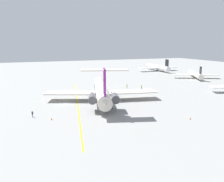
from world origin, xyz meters
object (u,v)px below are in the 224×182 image
object	(u,v)px
airliner_far_left	(157,67)
ground_crew_near_nose	(141,86)
airliner_mid_left	(195,74)
safety_cone_nose	(190,118)
ground_crew_near_tail	(127,85)
main_jetliner	(102,91)
safety_cone_wingtip	(52,119)
ground_crew_portside	(32,113)

from	to	relation	value
airliner_far_left	ground_crew_near_nose	distance (m)	72.78
airliner_mid_left	safety_cone_nose	xyz separation A→B (m)	(62.10, -53.96, -2.01)
airliner_mid_left	ground_crew_near_tail	xyz separation A→B (m)	(13.88, -49.95, -1.15)
airliner_far_left	safety_cone_nose	xyz separation A→B (m)	(102.01, -53.35, -2.39)
airliner_mid_left	safety_cone_nose	distance (m)	82.30
ground_crew_near_tail	safety_cone_nose	world-z (taller)	ground_crew_near_tail
main_jetliner	airliner_mid_left	world-z (taller)	main_jetliner
main_jetliner	ground_crew_near_tail	world-z (taller)	main_jetliner
ground_crew_near_nose	safety_cone_nose	xyz separation A→B (m)	(44.15, -9.23, -0.86)
main_jetliner	safety_cone_wingtip	bearing A→B (deg)	144.25
airliner_mid_left	ground_crew_near_nose	xyz separation A→B (m)	(17.95, -44.73, -1.14)
ground_crew_near_nose	ground_crew_near_tail	size ratio (longest dim) A/B	1.01
airliner_far_left	safety_cone_wingtip	world-z (taller)	airliner_far_left
airliner_mid_left	ground_crew_near_nose	bearing A→B (deg)	138.31
main_jetliner	ground_crew_near_nose	size ratio (longest dim) A/B	24.56
airliner_far_left	ground_crew_portside	bearing A→B (deg)	134.39
airliner_mid_left	safety_cone_wingtip	xyz separation A→B (m)	(48.83, -88.53, -2.01)
airliner_mid_left	safety_cone_wingtip	distance (m)	101.12
main_jetliner	airliner_far_left	world-z (taller)	main_jetliner
main_jetliner	ground_crew_near_nose	bearing A→B (deg)	-40.67
ground_crew_portside	safety_cone_nose	world-z (taller)	ground_crew_portside
airliner_mid_left	safety_cone_nose	world-z (taller)	airliner_mid_left
main_jetliner	safety_cone_wingtip	distance (m)	24.88
airliner_mid_left	airliner_far_left	bearing A→B (deg)	27.31
ground_crew_near_nose	ground_crew_portside	world-z (taller)	ground_crew_near_nose
airliner_far_left	ground_crew_near_nose	xyz separation A→B (m)	(57.85, -44.12, -1.53)
main_jetliner	airliner_far_left	xyz separation A→B (m)	(-73.60, 68.45, -0.90)
main_jetliner	airliner_mid_left	distance (m)	76.85
airliner_mid_left	safety_cone_nose	size ratio (longest dim) A/B	44.77
airliner_mid_left	safety_cone_wingtip	size ratio (longest dim) A/B	44.77
airliner_far_left	safety_cone_nose	distance (m)	115.14
ground_crew_near_nose	safety_cone_nose	distance (m)	45.12
airliner_far_left	safety_cone_nose	bearing A→B (deg)	154.41
ground_crew_near_tail	safety_cone_nose	distance (m)	48.39
airliner_far_left	ground_crew_portside	size ratio (longest dim) A/B	17.38
ground_crew_near_nose	ground_crew_near_tail	bearing A→B (deg)	-112.87
airliner_mid_left	ground_crew_portside	bearing A→B (deg)	141.97
ground_crew_near_nose	ground_crew_portside	xyz separation A→B (m)	(26.49, -48.34, -0.03)
airliner_mid_left	ground_crew_portside	xyz separation A→B (m)	(44.44, -93.07, -1.18)
ground_crew_near_tail	ground_crew_portside	bearing A→B (deg)	168.16
airliner_far_left	ground_crew_portside	distance (m)	125.16
airliner_far_left	safety_cone_nose	size ratio (longest dim) A/B	55.03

